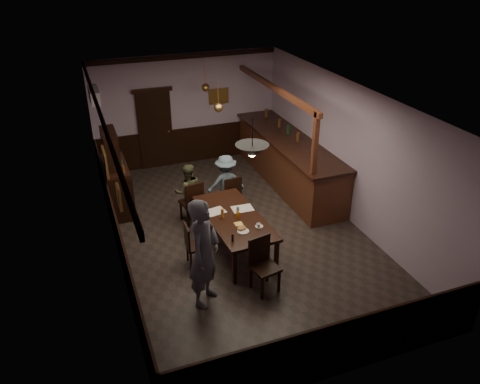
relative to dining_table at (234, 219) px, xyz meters
name	(u,v)px	position (x,y,z in m)	size (l,w,h in m)	color
room	(238,169)	(0.28, 0.51, 0.81)	(5.01, 8.01, 3.01)	#2D2621
dining_table	(234,219)	(0.00, 0.00, 0.00)	(1.11, 2.25, 0.75)	black
chair_far_left	(193,201)	(-0.50, 1.25, -0.14)	(0.51, 0.51, 1.00)	black
chair_far_right	(231,194)	(0.39, 1.29, -0.16)	(0.47, 0.47, 0.96)	black
chair_near	(263,262)	(0.05, -1.32, -0.13)	(0.52, 0.52, 1.01)	black
chair_side	(193,243)	(-0.91, -0.24, -0.20)	(0.39, 0.39, 0.88)	black
person_standing	(204,253)	(-0.99, -1.30, 0.29)	(0.71, 0.47, 1.96)	#565762
person_seated_left	(188,191)	(-0.53, 1.53, -0.04)	(0.62, 0.49, 1.28)	#474A2C
person_seated_right	(226,183)	(0.37, 1.57, -0.02)	(0.86, 0.50, 1.34)	slate
newspaper_left	(215,212)	(-0.30, 0.29, 0.07)	(0.42, 0.30, 0.01)	silver
newspaper_right	(242,209)	(0.26, 0.22, 0.07)	(0.42, 0.30, 0.01)	silver
napkin	(239,224)	(-0.01, -0.29, 0.07)	(0.15, 0.15, 0.00)	#EBB956
saucer	(259,226)	(0.32, -0.53, 0.07)	(0.15, 0.15, 0.01)	white
coffee_cup	(258,225)	(0.29, -0.55, 0.11)	(0.08, 0.08, 0.07)	white
pastry_plate	(243,231)	(-0.03, -0.58, 0.07)	(0.22, 0.22, 0.01)	white
pastry_ring_a	(241,229)	(-0.05, -0.51, 0.10)	(0.13, 0.13, 0.04)	#C68C47
pastry_ring_b	(243,228)	(-0.01, -0.50, 0.10)	(0.13, 0.13, 0.04)	#C68C47
soda_can	(238,215)	(0.06, -0.08, 0.12)	(0.07, 0.07, 0.12)	orange
beer_glass	(222,213)	(-0.23, 0.02, 0.16)	(0.06, 0.06, 0.20)	#BF721E
water_glass	(238,210)	(0.11, 0.09, 0.14)	(0.06, 0.06, 0.15)	silver
pepper_mill	(233,237)	(-0.31, -0.79, 0.13)	(0.04, 0.04, 0.14)	black
sideboard	(116,179)	(-1.93, 2.47, 0.07)	(0.51, 1.43, 1.90)	black
bar_counter	(287,159)	(2.27, 2.35, -0.04)	(1.07, 4.60, 2.57)	#431F11
door_back	(155,131)	(-0.62, 4.46, 0.36)	(0.90, 0.06, 2.10)	black
ac_unit	(94,95)	(-2.10, 3.41, 1.76)	(0.20, 0.85, 0.30)	white
picture_left_small	(119,197)	(-2.18, -1.09, 1.46)	(0.04, 0.28, 0.36)	olive
picture_left_large	(105,162)	(-2.18, 1.31, 1.01)	(0.04, 0.62, 0.48)	olive
picture_back	(219,96)	(1.18, 4.47, 1.11)	(0.55, 0.04, 0.42)	olive
pendant_iron	(252,151)	(0.04, -0.80, 1.76)	(0.56, 0.56, 0.67)	black
pendant_brass_mid	(218,108)	(0.38, 2.01, 1.61)	(0.20, 0.20, 0.81)	#BF8C3F
pendant_brass_far	(205,88)	(0.58, 3.66, 1.61)	(0.20, 0.20, 0.81)	#BF8C3F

